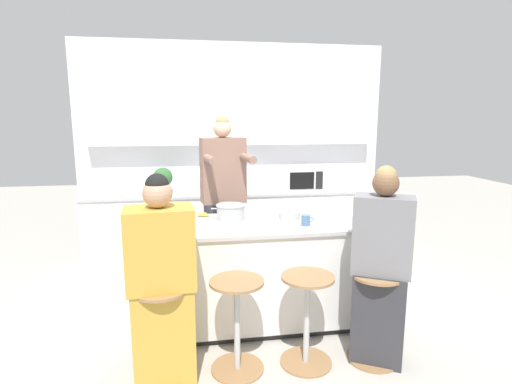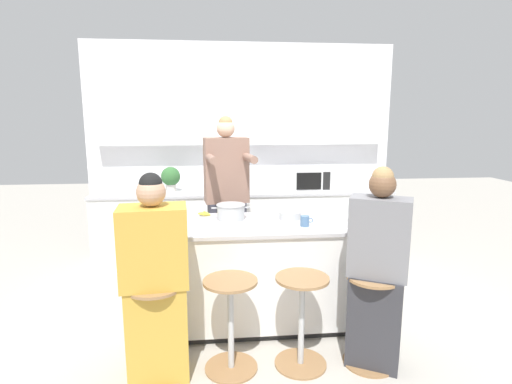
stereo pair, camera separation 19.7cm
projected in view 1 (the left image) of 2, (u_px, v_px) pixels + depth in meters
The scene contains 18 objects.
ground_plane at pixel (257, 321), 3.55m from camera, with size 16.00×16.00×0.00m, color #B2ADA3.
wall_back at pixel (234, 137), 5.05m from camera, with size 3.86×0.22×2.70m.
back_counter at pixel (237, 226), 4.96m from camera, with size 3.59×0.64×0.91m.
kitchen_island at pixel (257, 272), 3.46m from camera, with size 1.90×0.77×0.90m.
bar_stool_leftmost at pixel (163, 330), 2.68m from camera, with size 0.38×0.38×0.68m.
bar_stool_center_left at pixel (237, 321), 2.80m from camera, with size 0.38×0.38×0.68m.
bar_stool_center_right at pixel (307, 315), 2.87m from camera, with size 0.38×0.38×0.68m.
bar_stool_rightmost at pixel (375, 312), 2.92m from camera, with size 0.38×0.38×0.68m.
person_cooking at pixel (224, 209), 3.96m from camera, with size 0.50×0.62×1.80m.
person_wrapped_blanket at pixel (162, 287), 2.63m from camera, with size 0.46×0.33×1.44m.
person_seated_near at pixel (380, 275), 2.88m from camera, with size 0.46×0.41×1.46m.
cooking_pot at pixel (231, 212), 3.47m from camera, with size 0.34×0.25×0.13m.
fruit_bowl at pixel (289, 215), 3.52m from camera, with size 0.19×0.19×0.07m.
mixing_bowl_steel at pixel (339, 219), 3.34m from camera, with size 0.22×0.22×0.08m.
coffee_cup_near at pixel (306, 220), 3.29m from camera, with size 0.11×0.07×0.09m.
banana_bunch at pixel (203, 214), 3.59m from camera, with size 0.13×0.09×0.04m.
microwave at pixel (301, 178), 4.94m from camera, with size 0.48×0.36×0.27m.
potted_plant at pixel (163, 178), 4.71m from camera, with size 0.23×0.23×0.30m.
Camera 1 is at (-0.53, -3.24, 1.77)m, focal length 28.00 mm.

